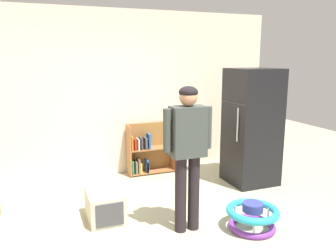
{
  "coord_description": "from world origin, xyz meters",
  "views": [
    {
      "loc": [
        -1.37,
        -3.18,
        1.94
      ],
      "look_at": [
        0.12,
        0.67,
        1.11
      ],
      "focal_mm": 36.45,
      "sensor_mm": 36.0,
      "label": 1
    }
  ],
  "objects_px": {
    "bookshelf": "(148,152)",
    "standing_person": "(188,146)",
    "baby_walker": "(252,216)",
    "pet_carrier": "(105,205)",
    "refrigerator": "(252,127)"
  },
  "relations": [
    {
      "from": "bookshelf",
      "to": "standing_person",
      "type": "distance_m",
      "value": 2.14
    },
    {
      "from": "baby_walker",
      "to": "pet_carrier",
      "type": "relative_size",
      "value": 1.09
    },
    {
      "from": "baby_walker",
      "to": "pet_carrier",
      "type": "xyz_separation_m",
      "value": [
        -1.52,
        0.85,
        0.02
      ]
    },
    {
      "from": "bookshelf",
      "to": "standing_person",
      "type": "relative_size",
      "value": 0.52
    },
    {
      "from": "refrigerator",
      "to": "standing_person",
      "type": "relative_size",
      "value": 1.08
    },
    {
      "from": "standing_person",
      "to": "baby_walker",
      "type": "xyz_separation_m",
      "value": [
        0.7,
        -0.26,
        -0.83
      ]
    },
    {
      "from": "refrigerator",
      "to": "pet_carrier",
      "type": "height_order",
      "value": "refrigerator"
    },
    {
      "from": "refrigerator",
      "to": "pet_carrier",
      "type": "relative_size",
      "value": 3.22
    },
    {
      "from": "refrigerator",
      "to": "baby_walker",
      "type": "relative_size",
      "value": 2.95
    },
    {
      "from": "pet_carrier",
      "to": "refrigerator",
      "type": "bearing_deg",
      "value": 11.0
    },
    {
      "from": "bookshelf",
      "to": "pet_carrier",
      "type": "bearing_deg",
      "value": -124.63
    },
    {
      "from": "refrigerator",
      "to": "pet_carrier",
      "type": "distance_m",
      "value": 2.53
    },
    {
      "from": "bookshelf",
      "to": "pet_carrier",
      "type": "distance_m",
      "value": 1.78
    },
    {
      "from": "standing_person",
      "to": "refrigerator",
      "type": "bearing_deg",
      "value": 33.9
    },
    {
      "from": "refrigerator",
      "to": "bookshelf",
      "type": "height_order",
      "value": "refrigerator"
    }
  ]
}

